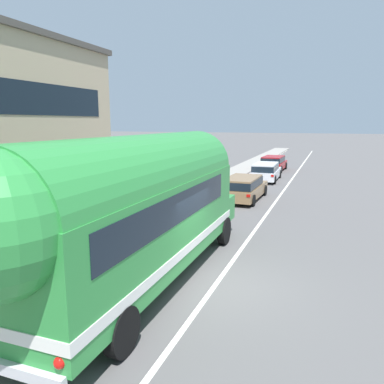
{
  "coord_description": "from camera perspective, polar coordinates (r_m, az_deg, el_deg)",
  "views": [
    {
      "loc": [
        2.78,
        -9.39,
        4.45
      ],
      "look_at": [
        -1.95,
        3.31,
        1.91
      ],
      "focal_mm": 34.99,
      "sensor_mm": 36.0,
      "label": 1
    }
  ],
  "objects": [
    {
      "name": "ground_plane",
      "position": [
        10.75,
        3.67,
        -13.83
      ],
      "size": [
        300.0,
        300.0,
        0.0
      ],
      "primitive_type": "plane",
      "color": "#565454"
    },
    {
      "name": "lane_markings",
      "position": [
        22.31,
        8.23,
        -0.98
      ],
      "size": [
        3.97,
        80.0,
        0.01
      ],
      "color": "silver",
      "rests_on": "ground"
    },
    {
      "name": "sidewalk_slab",
      "position": [
        21.35,
        -1.44,
        -1.21
      ],
      "size": [
        2.34,
        90.0,
        0.15
      ],
      "primitive_type": "cube",
      "color": "gray",
      "rests_on": "ground"
    },
    {
      "name": "painted_bus",
      "position": [
        9.78,
        -8.87,
        -2.17
      ],
      "size": [
        2.63,
        11.74,
        4.12
      ],
      "color": "#2D8C3D",
      "rests_on": "ground"
    },
    {
      "name": "car_lead",
      "position": [
        21.69,
        7.8,
        0.81
      ],
      "size": [
        2.07,
        4.74,
        1.37
      ],
      "color": "olive",
      "rests_on": "ground"
    },
    {
      "name": "car_second",
      "position": [
        29.23,
        11.21,
        3.22
      ],
      "size": [
        1.95,
        4.72,
        1.37
      ],
      "color": "white",
      "rests_on": "ground"
    },
    {
      "name": "car_third",
      "position": [
        35.39,
        12.31,
        4.44
      ],
      "size": [
        2.07,
        4.34,
        1.37
      ],
      "color": "#A5191E",
      "rests_on": "ground"
    }
  ]
}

